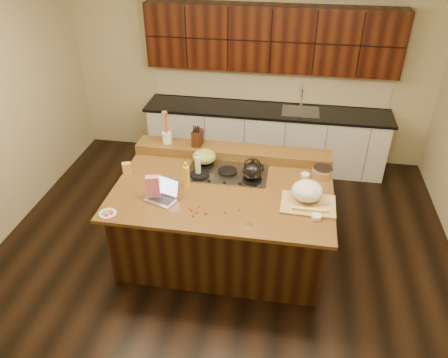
# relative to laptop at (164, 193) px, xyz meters

# --- Properties ---
(room) EXTENTS (5.52, 5.02, 2.72)m
(room) POSITION_rel_laptop_xyz_m (0.59, 0.30, 0.37)
(room) COLOR black
(room) RESTS_ON ground
(island) EXTENTS (2.40, 1.60, 0.92)m
(island) POSITION_rel_laptop_xyz_m (0.59, 0.30, -0.52)
(island) COLOR black
(island) RESTS_ON ground
(back_ledge) EXTENTS (2.40, 0.30, 0.12)m
(back_ledge) POSITION_rel_laptop_xyz_m (0.59, 1.00, 0.00)
(back_ledge) COLOR black
(back_ledge) RESTS_ON island
(cooktop) EXTENTS (0.92, 0.52, 0.05)m
(cooktop) POSITION_rel_laptop_xyz_m (0.59, 0.60, -0.04)
(cooktop) COLOR gray
(cooktop) RESTS_ON island
(back_counter) EXTENTS (3.70, 0.66, 2.40)m
(back_counter) POSITION_rel_laptop_xyz_m (0.89, 2.53, 0.00)
(back_counter) COLOR silver
(back_counter) RESTS_ON ground
(kettle) EXTENTS (0.27, 0.27, 0.19)m
(kettle) POSITION_rel_laptop_xyz_m (0.89, 0.47, 0.08)
(kettle) COLOR black
(kettle) RESTS_ON cooktop
(green_bowl) EXTENTS (0.33, 0.33, 0.15)m
(green_bowl) POSITION_rel_laptop_xyz_m (0.29, 0.73, 0.06)
(green_bowl) COLOR olive
(green_bowl) RESTS_ON cooktop
(laptop) EXTENTS (0.38, 0.34, 0.22)m
(laptop) POSITION_rel_laptop_xyz_m (0.00, 0.00, 0.00)
(laptop) COLOR #B7B7BC
(laptop) RESTS_ON island
(oil_bottle) EXTENTS (0.07, 0.07, 0.27)m
(oil_bottle) POSITION_rel_laptop_xyz_m (0.20, 0.23, 0.08)
(oil_bottle) COLOR yellow
(oil_bottle) RESTS_ON island
(vinegar_bottle) EXTENTS (0.08, 0.08, 0.25)m
(vinegar_bottle) POSITION_rel_laptop_xyz_m (0.27, 0.49, 0.07)
(vinegar_bottle) COLOR silver
(vinegar_bottle) RESTS_ON island
(wooden_tray) EXTENTS (0.57, 0.45, 0.23)m
(wooden_tray) POSITION_rel_laptop_xyz_m (1.50, 0.18, 0.04)
(wooden_tray) COLOR tan
(wooden_tray) RESTS_ON island
(ramekin_a) EXTENTS (0.12, 0.12, 0.04)m
(ramekin_a) POSITION_rel_laptop_xyz_m (1.60, -0.10, -0.04)
(ramekin_a) COLOR white
(ramekin_a) RESTS_ON island
(ramekin_b) EXTENTS (0.12, 0.12, 0.04)m
(ramekin_b) POSITION_rel_laptop_xyz_m (1.52, 0.43, -0.04)
(ramekin_b) COLOR white
(ramekin_b) RESTS_ON island
(ramekin_c) EXTENTS (0.12, 0.12, 0.04)m
(ramekin_c) POSITION_rel_laptop_xyz_m (1.48, 0.66, -0.04)
(ramekin_c) COLOR white
(ramekin_c) RESTS_ON island
(strainer_bowl) EXTENTS (0.29, 0.29, 0.09)m
(strainer_bowl) POSITION_rel_laptop_xyz_m (1.67, 0.73, -0.01)
(strainer_bowl) COLOR #996B3F
(strainer_bowl) RESTS_ON island
(kitchen_timer) EXTENTS (0.10, 0.10, 0.07)m
(kitchen_timer) POSITION_rel_laptop_xyz_m (0.95, -0.30, -0.02)
(kitchen_timer) COLOR silver
(kitchen_timer) RESTS_ON island
(pink_bag) EXTENTS (0.15, 0.11, 0.26)m
(pink_bag) POSITION_rel_laptop_xyz_m (-0.11, -0.01, 0.07)
(pink_bag) COLOR pink
(pink_bag) RESTS_ON island
(candy_plate) EXTENTS (0.23, 0.23, 0.01)m
(candy_plate) POSITION_rel_laptop_xyz_m (-0.48, -0.37, -0.05)
(candy_plate) COLOR white
(candy_plate) RESTS_ON island
(package_box) EXTENTS (0.12, 0.10, 0.14)m
(package_box) POSITION_rel_laptop_xyz_m (-0.56, 0.41, 0.01)
(package_box) COLOR #D4914B
(package_box) RESTS_ON island
(utensil_crock) EXTENTS (0.13, 0.13, 0.14)m
(utensil_crock) POSITION_rel_laptop_xyz_m (-0.24, 1.00, 0.13)
(utensil_crock) COLOR white
(utensil_crock) RESTS_ON back_ledge
(knife_block) EXTENTS (0.12, 0.18, 0.20)m
(knife_block) POSITION_rel_laptop_xyz_m (0.15, 1.00, 0.16)
(knife_block) COLOR black
(knife_block) RESTS_ON back_ledge
(gumdrop_0) EXTENTS (0.02, 0.02, 0.02)m
(gumdrop_0) POSITION_rel_laptop_xyz_m (0.32, -0.16, -0.05)
(gumdrop_0) COLOR red
(gumdrop_0) RESTS_ON island
(gumdrop_1) EXTENTS (0.02, 0.02, 0.02)m
(gumdrop_1) POSITION_rel_laptop_xyz_m (0.67, -0.12, -0.05)
(gumdrop_1) COLOR #198C26
(gumdrop_1) RESTS_ON island
(gumdrop_2) EXTENTS (0.02, 0.02, 0.02)m
(gumdrop_2) POSITION_rel_laptop_xyz_m (0.50, -0.21, -0.05)
(gumdrop_2) COLOR red
(gumdrop_2) RESTS_ON island
(gumdrop_3) EXTENTS (0.02, 0.02, 0.02)m
(gumdrop_3) POSITION_rel_laptop_xyz_m (0.40, -0.10, -0.05)
(gumdrop_3) COLOR #198C26
(gumdrop_3) RESTS_ON island
(gumdrop_4) EXTENTS (0.02, 0.02, 0.02)m
(gumdrop_4) POSITION_rel_laptop_xyz_m (0.34, -0.19, -0.05)
(gumdrop_4) COLOR red
(gumdrop_4) RESTS_ON island
(gumdrop_5) EXTENTS (0.02, 0.02, 0.02)m
(gumdrop_5) POSITION_rel_laptop_xyz_m (0.38, -0.27, -0.05)
(gumdrop_5) COLOR #198C26
(gumdrop_5) RESTS_ON island
(gumdrop_6) EXTENTS (0.02, 0.02, 0.02)m
(gumdrop_6) POSITION_rel_laptop_xyz_m (0.40, -0.21, -0.05)
(gumdrop_6) COLOR red
(gumdrop_6) RESTS_ON island
(gumdrop_7) EXTENTS (0.02, 0.02, 0.02)m
(gumdrop_7) POSITION_rel_laptop_xyz_m (0.82, -0.09, -0.05)
(gumdrop_7) COLOR #198C26
(gumdrop_7) RESTS_ON island
(gumdrop_8) EXTENTS (0.02, 0.02, 0.02)m
(gumdrop_8) POSITION_rel_laptop_xyz_m (0.69, -0.17, -0.05)
(gumdrop_8) COLOR red
(gumdrop_8) RESTS_ON island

